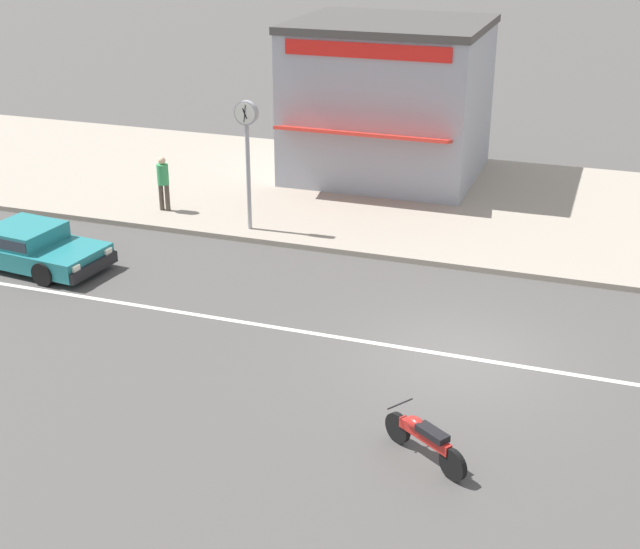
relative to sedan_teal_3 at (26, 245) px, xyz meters
The scene contains 8 objects.
ground_plane 11.59m from the sedan_teal_3, ahead, with size 160.00×160.00×0.00m, color #4C4947.
lane_centre_stripe 11.59m from the sedan_teal_3, ahead, with size 50.40×0.14×0.01m, color silver.
kerb_strip 14.19m from the sedan_teal_3, 35.74° to the left, with size 68.00×10.00×0.15m, color #9E9384.
sedan_teal_3 is the anchor object (origin of this frame).
motorcycle_0 12.64m from the sedan_teal_3, 23.56° to the right, with size 1.64×1.18×0.80m.
street_clock 6.44m from the sedan_teal_3, 41.43° to the left, with size 0.65×0.22×3.61m.
pedestrian_near_clock 4.87m from the sedan_teal_3, 71.83° to the left, with size 0.34×0.34×1.62m.
shopfront_mid_block 12.60m from the sedan_teal_3, 57.29° to the left, with size 6.06×6.20×4.99m.
Camera 1 is at (2.58, -16.30, 8.86)m, focal length 50.00 mm.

